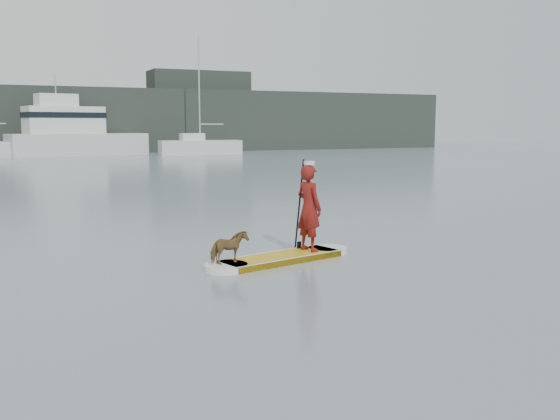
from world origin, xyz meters
name	(u,v)px	position (x,y,z in m)	size (l,w,h in m)	color
ground	(96,313)	(0.00, 0.00, 0.00)	(140.00, 140.00, 0.00)	slate
paddleboard	(280,258)	(3.73, 2.00, 0.06)	(3.23, 1.40, 0.12)	gold
paddler	(309,208)	(4.45, 2.18, 0.98)	(0.63, 0.41, 1.72)	maroon
white_cap	(309,163)	(4.45, 2.18, 1.87)	(0.22, 0.22, 0.07)	silver
dog	(229,248)	(2.59, 1.72, 0.41)	(0.32, 0.69, 0.59)	brown
paddle	(299,215)	(4.37, 2.46, 0.80)	(0.11, 0.30, 2.00)	black
sailboat_e	(199,146)	(15.04, 44.43, 0.73)	(7.22, 2.83, 10.25)	silver
motor_yacht_a	(72,133)	(4.63, 47.06, 1.91)	(11.79, 5.66, 6.79)	silver
shore_mass	(11,120)	(0.00, 53.00, 3.00)	(90.00, 6.00, 6.00)	black
shore_building_east	(199,111)	(18.00, 54.00, 4.00)	(10.00, 4.00, 8.00)	black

